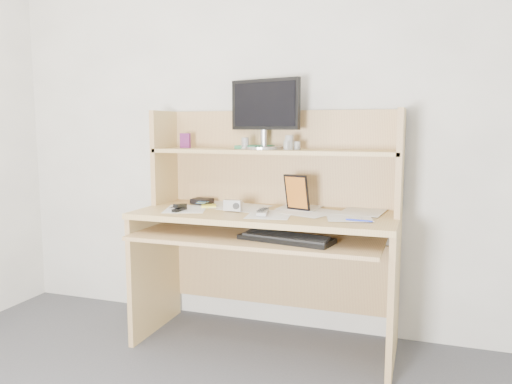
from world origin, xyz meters
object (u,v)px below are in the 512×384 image
(desk, at_px, (270,219))
(monitor, at_px, (265,112))
(keyboard, at_px, (286,238))
(game_case, at_px, (297,192))
(tv_remote, at_px, (263,212))

(desk, relative_size, monitor, 3.17)
(keyboard, distance_m, game_case, 0.34)
(desk, xyz_separation_m, game_case, (0.16, -0.01, 0.16))
(keyboard, xyz_separation_m, monitor, (-0.24, 0.41, 0.62))
(desk, bearing_deg, keyboard, -59.24)
(keyboard, xyz_separation_m, tv_remote, (-0.16, 0.13, 0.10))
(keyboard, bearing_deg, monitor, 131.73)
(desk, height_order, keyboard, desk)
(tv_remote, bearing_deg, monitor, 93.60)
(desk, xyz_separation_m, tv_remote, (0.01, -0.17, 0.07))
(game_case, bearing_deg, tv_remote, -113.99)
(keyboard, distance_m, monitor, 0.79)
(monitor, bearing_deg, keyboard, -41.65)
(desk, relative_size, keyboard, 2.86)
(desk, bearing_deg, tv_remote, -85.19)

